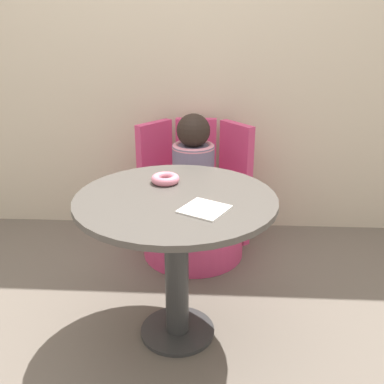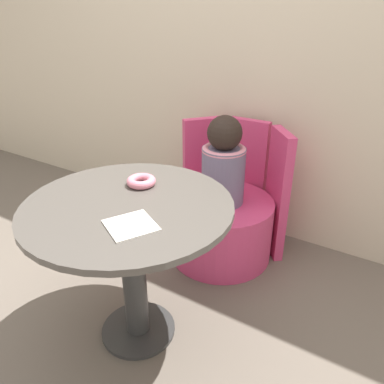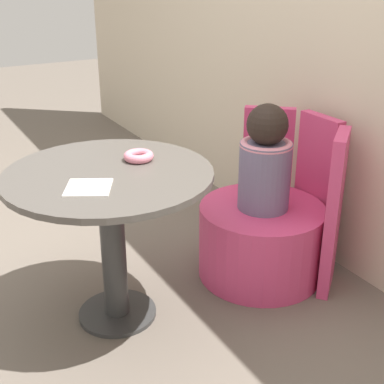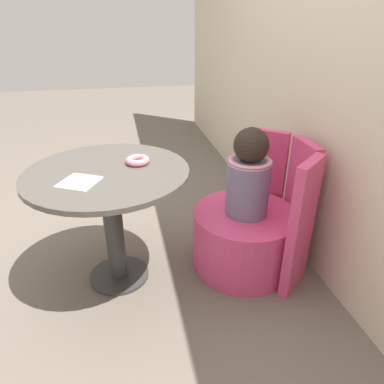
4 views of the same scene
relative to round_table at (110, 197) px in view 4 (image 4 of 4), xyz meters
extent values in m
plane|color=#665B51|center=(-0.07, 0.01, -0.51)|extent=(12.00, 12.00, 0.00)
cube|color=beige|center=(-0.07, 1.14, 0.69)|extent=(6.00, 0.06, 2.40)
cylinder|color=#333333|center=(0.00, 0.00, -0.50)|extent=(0.33, 0.33, 0.02)
cylinder|color=#333333|center=(0.00, 0.00, -0.19)|extent=(0.10, 0.10, 0.61)
cylinder|color=#4C4742|center=(0.00, 0.00, 0.13)|extent=(0.80, 0.80, 0.02)
cylinder|color=#D13D70|center=(0.03, 0.72, -0.33)|extent=(0.58, 0.58, 0.35)
cube|color=#D13D70|center=(0.03, 1.03, -0.14)|extent=(0.25, 0.05, 0.73)
cube|color=#D13D70|center=(0.27, 0.92, -0.14)|extent=(0.20, 0.22, 0.73)
cube|color=#D13D70|center=(-0.21, 0.92, -0.14)|extent=(0.20, 0.22, 0.73)
cylinder|color=slate|center=(0.03, 0.72, -0.01)|extent=(0.23, 0.23, 0.31)
torus|color=pink|center=(0.03, 0.72, 0.14)|extent=(0.23, 0.23, 0.04)
sphere|color=black|center=(0.03, 0.72, 0.23)|extent=(0.18, 0.18, 0.18)
torus|color=pink|center=(-0.06, 0.15, 0.16)|extent=(0.12, 0.12, 0.03)
cube|color=silver|center=(0.12, -0.12, 0.15)|extent=(0.21, 0.21, 0.01)
camera|label=1|loc=(0.15, -1.61, 0.81)|focal=42.00mm
camera|label=2|loc=(0.86, -0.92, 0.80)|focal=35.00mm
camera|label=3|loc=(1.78, -0.66, 0.87)|focal=50.00mm
camera|label=4|loc=(1.57, 0.09, 0.79)|focal=32.00mm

